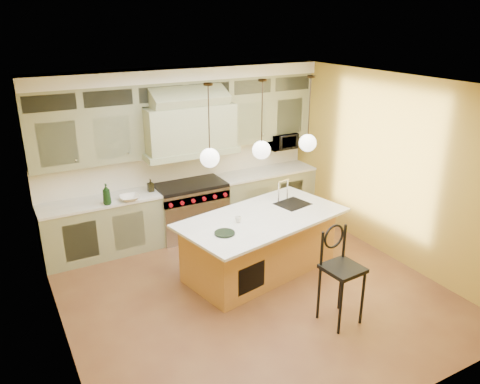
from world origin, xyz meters
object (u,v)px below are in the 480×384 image
range (191,209)px  microwave (281,141)px  kitchen_island (260,243)px  counter_stool (341,269)px

range → microwave: size_ratio=2.21×
kitchen_island → counter_stool: bearing=-93.1°
microwave → range: bearing=-176.9°
kitchen_island → microwave: bearing=37.9°
microwave → kitchen_island: bearing=-130.6°
microwave → counter_stool: bearing=-111.5°
counter_stool → microwave: microwave is taller
range → kitchen_island: kitchen_island is taller
range → counter_stool: (0.63, -3.24, 0.25)m
counter_stool → range: bearing=96.4°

